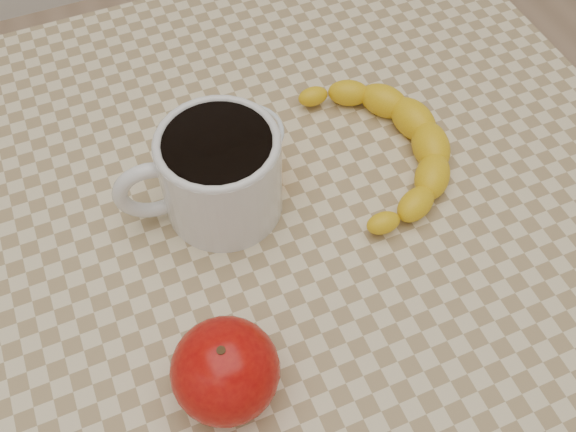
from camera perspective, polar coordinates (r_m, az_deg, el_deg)
name	(u,v)px	position (r m, az deg, el deg)	size (l,w,h in m)	color
table	(288,271)	(0.70, 0.00, -4.93)	(0.80, 0.80, 0.75)	beige
coffee_mug	(217,172)	(0.60, -6.31, 3.92)	(0.17, 0.13, 0.10)	silver
orange_juice_glass	(248,159)	(0.62, -3.62, 5.11)	(0.07, 0.07, 0.08)	orange
apple	(225,370)	(0.52, -5.59, -13.51)	(0.11, 0.11, 0.08)	#890405
banana	(381,147)	(0.67, 8.25, 6.09)	(0.21, 0.27, 0.04)	yellow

